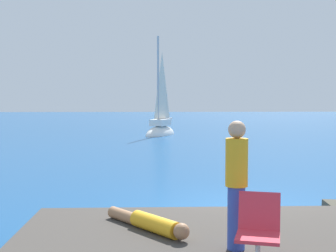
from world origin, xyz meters
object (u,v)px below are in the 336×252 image
at_px(person_sunbather, 150,223).
at_px(person_standing, 236,181).
at_px(beach_chair, 259,226).
at_px(sailboat_near, 160,129).

relative_size(person_sunbather, person_standing, 0.91).
height_order(person_sunbather, person_standing, person_standing).
distance_m(person_sunbather, beach_chair, 1.89).
height_order(sailboat_near, person_standing, sailboat_near).
relative_size(sailboat_near, beach_chair, 9.03).
xyz_separation_m(sailboat_near, person_sunbather, (-0.78, -24.24, 0.23)).
bearing_deg(person_sunbather, beach_chair, -175.88).
bearing_deg(person_standing, person_sunbather, 88.31).
xyz_separation_m(sailboat_near, beach_chair, (0.46, -25.62, 0.56)).
bearing_deg(sailboat_near, person_standing, 25.75).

